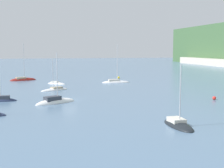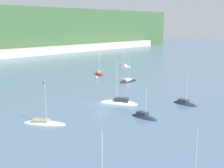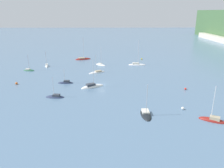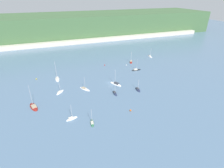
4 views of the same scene
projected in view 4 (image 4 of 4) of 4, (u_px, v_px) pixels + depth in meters
The scene contains 19 objects.
ground_plane at pixel (110, 83), 111.21m from camera, with size 600.00×600.00×0.00m, color slate.
hillside_ridge at pixel (73, 25), 223.11m from camera, with size 375.00×74.24×27.17m.
shore_town_strip at pixel (79, 42), 194.70m from camera, with size 318.75×6.00×4.43m.
sailboat_0 at pixel (115, 93), 99.28m from camera, with size 1.77×5.87×6.38m.
sailboat_1 at pixel (116, 84), 109.34m from camera, with size 6.29×8.77×10.85m.
sailboat_2 at pixel (131, 62), 143.57m from camera, with size 5.00×6.65×9.85m.
sailboat_3 at pixel (136, 70), 129.17m from camera, with size 7.47×2.73×9.17m.
sailboat_4 at pixel (57, 79), 115.77m from camera, with size 3.00×8.81×12.89m.
sailboat_5 at pixel (92, 123), 76.78m from camera, with size 2.52×5.50×8.10m.
sailboat_6 at pixel (34, 107), 87.56m from camera, with size 5.54×9.32×13.38m.
sailboat_7 at pixel (72, 119), 79.33m from camera, with size 5.66×2.81×8.54m.
sailboat_8 at pixel (85, 89), 103.93m from camera, with size 6.25×7.94×8.67m.
sailboat_9 at pixel (138, 90), 103.14m from camera, with size 2.66×6.14×7.36m.
sailboat_10 at pixel (60, 92), 100.46m from camera, with size 5.70×6.07×9.44m.
sailboat_11 at pixel (150, 57), 156.17m from camera, with size 2.43×6.89×8.78m.
mooring_buoy_0 at pixel (105, 65), 137.21m from camera, with size 0.76×0.76×0.76m.
mooring_buoy_1 at pixel (131, 110), 84.57m from camera, with size 0.87×0.87×0.87m.
mooring_buoy_2 at pixel (36, 79), 115.19m from camera, with size 0.79×0.79×0.79m.
mooring_buoy_3 at pixel (126, 65), 137.03m from camera, with size 0.81×0.81×0.81m.
Camera 4 is at (-33.14, -93.01, 51.17)m, focal length 28.00 mm.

